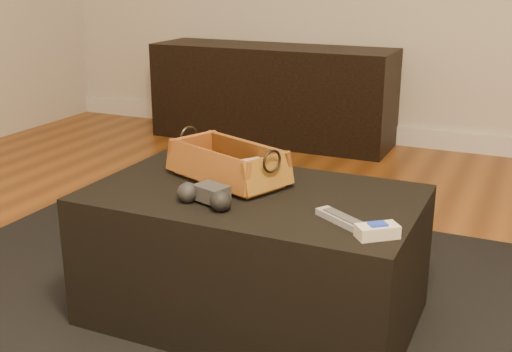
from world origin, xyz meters
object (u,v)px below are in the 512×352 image
at_px(media_cabinet, 272,94).
at_px(silver_remote, 344,220).
at_px(ottoman, 253,255).
at_px(tv_remote, 220,172).
at_px(wicker_basket, 228,166).
at_px(game_controller, 207,195).
at_px(cream_gadget, 377,231).

xyz_separation_m(media_cabinet, silver_remote, (1.17, -2.25, 0.13)).
height_order(ottoman, tv_remote, tv_remote).
height_order(ottoman, wicker_basket, wicker_basket).
relative_size(game_controller, cream_gadget, 1.66).
height_order(ottoman, silver_remote, silver_remote).
distance_m(ottoman, silver_remote, 0.42).
bearing_deg(media_cabinet, ottoman, -68.43).
height_order(media_cabinet, cream_gadget, media_cabinet).
relative_size(tv_remote, cream_gadget, 1.83).
bearing_deg(wicker_basket, ottoman, -31.68).
xyz_separation_m(tv_remote, game_controller, (0.08, -0.23, 0.00)).
distance_m(media_cabinet, ottoman, 2.28).
height_order(media_cabinet, silver_remote, media_cabinet).
xyz_separation_m(media_cabinet, tv_remote, (0.69, -2.05, 0.15)).
relative_size(wicker_basket, cream_gadget, 3.87).
bearing_deg(media_cabinet, silver_remote, -62.63).
xyz_separation_m(game_controller, silver_remote, (0.40, 0.03, -0.02)).
relative_size(tv_remote, silver_remote, 1.17).
distance_m(ottoman, cream_gadget, 0.52).
bearing_deg(silver_remote, tv_remote, 157.14).
bearing_deg(tv_remote, silver_remote, -6.33).
bearing_deg(cream_gadget, ottoman, 156.83).
height_order(wicker_basket, game_controller, wicker_basket).
relative_size(media_cabinet, tv_remote, 7.32).
height_order(wicker_basket, cream_gadget, wicker_basket).
distance_m(tv_remote, wicker_basket, 0.03).
bearing_deg(ottoman, game_controller, -114.69).
relative_size(ottoman, silver_remote, 5.45).
bearing_deg(silver_remote, game_controller, -176.14).
bearing_deg(wicker_basket, silver_remote, -24.64).
bearing_deg(ottoman, media_cabinet, 111.57).
distance_m(game_controller, silver_remote, 0.40).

